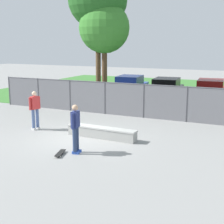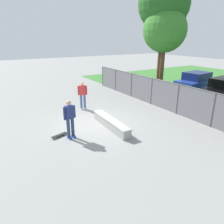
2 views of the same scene
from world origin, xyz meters
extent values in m
plane|color=gray|center=(0.00, 0.00, 0.00)|extent=(80.00, 80.00, 0.00)
cube|color=#3D7A33|center=(0.00, 15.37, 0.01)|extent=(28.37, 20.00, 0.02)
cube|color=#999993|center=(0.91, 0.56, 0.21)|extent=(3.15, 0.55, 0.42)
cube|color=#ADADA8|center=(0.91, 0.56, 0.45)|extent=(3.19, 0.59, 0.06)
cube|color=#2647A5|center=(0.96, -1.51, 0.05)|extent=(0.27, 0.15, 0.10)
cube|color=#2647A5|center=(1.00, -1.73, 0.05)|extent=(0.27, 0.15, 0.10)
cylinder|color=navy|center=(0.93, -1.51, 0.54)|extent=(0.15, 0.15, 0.88)
cylinder|color=navy|center=(0.97, -1.73, 0.54)|extent=(0.15, 0.15, 0.88)
cube|color=navy|center=(0.95, -1.62, 1.28)|extent=(0.28, 0.41, 0.60)
cylinder|color=navy|center=(0.91, -1.38, 1.26)|extent=(0.10, 0.10, 0.58)
cylinder|color=navy|center=(0.99, -1.87, 1.26)|extent=(0.10, 0.10, 0.58)
sphere|color=tan|center=(0.95, -1.62, 1.71)|extent=(0.22, 0.22, 0.22)
cube|color=black|center=(0.54, -2.05, 0.08)|extent=(0.42, 0.82, 0.02)
cube|color=#B2B2B7|center=(0.62, -2.31, 0.06)|extent=(0.15, 0.10, 0.02)
cube|color=#B2B2B7|center=(0.47, -1.78, 0.06)|extent=(0.15, 0.10, 0.02)
cylinder|color=silver|center=(0.54, -2.33, 0.03)|extent=(0.04, 0.06, 0.05)
cylinder|color=silver|center=(0.70, -2.28, 0.03)|extent=(0.04, 0.06, 0.05)
cylinder|color=silver|center=(0.38, -1.81, 0.03)|extent=(0.04, 0.06, 0.05)
cylinder|color=silver|center=(0.55, -1.76, 0.03)|extent=(0.04, 0.06, 0.05)
cylinder|color=#4C4C51|center=(-8.18, 5.07, 0.93)|extent=(0.07, 0.07, 1.85)
cylinder|color=#4C4C51|center=(-5.85, 5.07, 0.93)|extent=(0.07, 0.07, 1.85)
cylinder|color=#4C4C51|center=(-3.51, 5.07, 0.93)|extent=(0.07, 0.07, 1.85)
cylinder|color=#4C4C51|center=(-1.17, 5.07, 0.93)|extent=(0.07, 0.07, 1.85)
cylinder|color=#4C4C51|center=(1.17, 5.07, 0.93)|extent=(0.07, 0.07, 1.85)
cylinder|color=#4C4C51|center=(3.51, 5.07, 0.93)|extent=(0.07, 0.07, 1.85)
cylinder|color=#4C4C51|center=(0.00, 5.07, 1.82)|extent=(16.37, 0.05, 0.05)
cube|color=slate|center=(0.00, 5.07, 0.93)|extent=(16.37, 0.01, 1.85)
cylinder|color=brown|center=(-2.53, 6.93, 2.63)|extent=(0.32, 0.32, 5.26)
cylinder|color=#513823|center=(-1.95, 6.64, 1.88)|extent=(0.32, 0.32, 3.76)
sphere|color=#337528|center=(-1.95, 6.64, 4.90)|extent=(3.04, 3.04, 3.04)
cube|color=#233D9E|center=(-2.00, 10.99, 0.67)|extent=(2.19, 4.35, 0.70)
cube|color=navy|center=(-1.98, 10.84, 1.34)|extent=(1.79, 2.24, 0.64)
cylinder|color=black|center=(-3.02, 12.20, 0.32)|extent=(0.28, 0.66, 0.64)
cylinder|color=black|center=(-1.22, 12.37, 0.32)|extent=(0.28, 0.66, 0.64)
cylinder|color=black|center=(-2.77, 9.61, 0.32)|extent=(0.28, 0.66, 0.64)
cylinder|color=black|center=(-0.98, 9.78, 0.32)|extent=(0.28, 0.66, 0.64)
cube|color=black|center=(0.93, 10.43, 0.67)|extent=(2.19, 4.35, 0.70)
cube|color=black|center=(0.94, 10.28, 1.34)|extent=(1.79, 2.24, 0.64)
cylinder|color=black|center=(-0.09, 11.64, 0.32)|extent=(0.28, 0.66, 0.64)
cylinder|color=black|center=(1.70, 11.81, 0.32)|extent=(0.28, 0.66, 0.64)
cylinder|color=black|center=(0.15, 9.05, 0.32)|extent=(0.28, 0.66, 0.64)
cylinder|color=black|center=(1.95, 9.22, 0.32)|extent=(0.28, 0.66, 0.64)
cube|color=#B21E1E|center=(3.79, 10.81, 0.67)|extent=(2.19, 4.35, 0.70)
cube|color=#621010|center=(3.80, 10.66, 1.34)|extent=(1.79, 2.24, 0.64)
cylinder|color=black|center=(2.77, 12.02, 0.32)|extent=(0.28, 0.66, 0.64)
cylinder|color=black|center=(4.56, 12.20, 0.32)|extent=(0.28, 0.66, 0.64)
cylinder|color=black|center=(3.01, 9.43, 0.32)|extent=(0.28, 0.66, 0.64)
cylinder|color=black|center=(4.81, 9.60, 0.32)|extent=(0.28, 0.66, 0.64)
cube|color=beige|center=(-2.62, 0.44, 0.05)|extent=(0.28, 0.19, 0.10)
cube|color=beige|center=(-2.55, 0.65, 0.05)|extent=(0.28, 0.19, 0.10)
cylinder|color=#475B89|center=(-2.59, 0.43, 0.54)|extent=(0.15, 0.15, 0.88)
cylinder|color=#475B89|center=(-2.52, 0.64, 0.54)|extent=(0.15, 0.15, 0.88)
cube|color=red|center=(-2.56, 0.53, 1.28)|extent=(0.33, 0.43, 0.60)
cylinder|color=red|center=(-2.64, 0.29, 1.26)|extent=(0.10, 0.10, 0.58)
cylinder|color=red|center=(-2.48, 0.77, 1.26)|extent=(0.10, 0.10, 0.58)
sphere|color=beige|center=(-2.56, 0.53, 1.71)|extent=(0.22, 0.22, 0.22)
camera|label=1|loc=(7.14, -11.69, 3.99)|focal=53.30mm
camera|label=2|loc=(9.38, -4.51, 4.40)|focal=33.32mm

